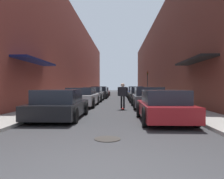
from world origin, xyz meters
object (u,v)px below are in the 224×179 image
at_px(skateboarder, 123,93).
at_px(traffic_light, 147,81).
at_px(parked_car_left_0, 59,105).
at_px(parked_car_right_3, 135,93).
at_px(parked_car_left_1, 82,97).
at_px(parked_car_right_2, 140,95).
at_px(parked_car_right_5, 131,91).
at_px(parked_car_left_2, 93,94).
at_px(manhole_cover, 107,139).
at_px(parked_car_right_4, 133,92).
at_px(parked_car_left_3, 99,93).
at_px(parked_car_right_1, 148,98).
at_px(parked_car_right_0, 164,106).
at_px(parked_car_left_4, 103,92).

distance_m(skateboarder, traffic_light, 16.24).
xyz_separation_m(parked_car_left_0, parked_car_right_3, (4.46, 16.72, 0.07)).
xyz_separation_m(parked_car_left_1, parked_car_right_2, (4.49, 4.87, 0.00)).
bearing_deg(parked_car_right_5, parked_car_left_2, -106.22).
height_order(parked_car_right_2, manhole_cover, parked_car_right_2).
bearing_deg(parked_car_right_4, parked_car_left_0, -101.55).
bearing_deg(parked_car_left_1, parked_car_left_0, -89.72).
xyz_separation_m(parked_car_right_4, skateboarder, (-1.61, -17.64, 0.38)).
bearing_deg(parked_car_right_4, parked_car_left_3, -130.89).
relative_size(parked_car_left_0, skateboarder, 2.60).
bearing_deg(manhole_cover, parked_car_right_1, 75.85).
distance_m(parked_car_left_1, parked_car_right_3, 11.72).
relative_size(parked_car_right_4, skateboarder, 2.50).
height_order(parked_car_left_2, parked_car_right_2, parked_car_right_2).
xyz_separation_m(parked_car_left_0, parked_car_left_3, (0.17, 16.68, 0.07)).
xyz_separation_m(manhole_cover, traffic_light, (3.98, 23.37, 2.16)).
bearing_deg(skateboarder, parked_car_right_0, -71.01).
distance_m(parked_car_right_4, manhole_cover, 25.29).
bearing_deg(parked_car_right_4, parked_car_right_3, -89.40).
bearing_deg(manhole_cover, parked_car_left_3, 96.02).
xyz_separation_m(parked_car_left_2, parked_car_right_3, (4.38, 5.47, 0.02)).
bearing_deg(parked_car_left_4, parked_car_right_5, 41.66).
distance_m(parked_car_right_5, skateboarder, 22.58).
height_order(parked_car_left_0, skateboarder, skateboarder).
xyz_separation_m(parked_car_right_1, parked_car_right_2, (-0.04, 5.68, -0.01)).
distance_m(parked_car_left_1, skateboarder, 3.46).
relative_size(parked_car_right_3, parked_car_right_4, 1.12).
relative_size(parked_car_left_4, skateboarder, 2.65).
bearing_deg(parked_car_left_4, parked_car_right_3, -53.41).
bearing_deg(parked_car_left_1, parked_car_right_5, 77.58).
height_order(parked_car_left_4, skateboarder, skateboarder).
distance_m(parked_car_right_5, manhole_cover, 30.15).
relative_size(parked_car_left_3, parked_car_right_4, 1.09).
bearing_deg(parked_car_left_1, parked_car_right_3, 67.48).
relative_size(parked_car_left_4, parked_car_right_1, 0.95).
height_order(parked_car_left_4, traffic_light, traffic_light).
xyz_separation_m(parked_car_right_1, parked_car_right_4, (-0.09, 16.50, -0.05)).
bearing_deg(skateboarder, parked_car_left_3, 101.68).
xyz_separation_m(parked_car_left_1, parked_car_right_3, (4.49, 10.83, 0.03)).
xyz_separation_m(parked_car_right_3, traffic_light, (1.83, 3.03, 1.49)).
bearing_deg(parked_car_left_2, parked_car_left_4, 89.75).
xyz_separation_m(parked_car_left_4, parked_car_right_5, (4.37, 3.89, -0.02)).
height_order(skateboarder, traffic_light, traffic_light).
xyz_separation_m(parked_car_left_2, parked_car_right_5, (4.42, 15.20, -0.07)).
relative_size(parked_car_right_5, skateboarder, 2.53).
relative_size(parked_car_right_1, manhole_cover, 6.42).
height_order(parked_car_left_3, skateboarder, skateboarder).
bearing_deg(skateboarder, parked_car_left_4, 98.18).
xyz_separation_m(parked_car_left_0, traffic_light, (6.29, 19.75, 1.56)).
bearing_deg(parked_car_right_5, parked_car_left_3, -113.91).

